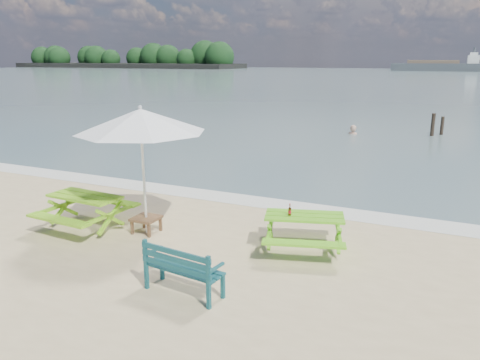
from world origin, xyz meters
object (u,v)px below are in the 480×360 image
at_px(picnic_table_right, 304,233).
at_px(beer_bottle, 290,212).
at_px(park_bench, 184,279).
at_px(side_table, 146,224).
at_px(patio_umbrella, 141,121).
at_px(swimmer, 352,143).
at_px(picnic_table_left, 86,213).

relative_size(picnic_table_right, beer_bottle, 8.80).
bearing_deg(park_bench, side_table, 137.42).
height_order(side_table, patio_umbrella, patio_umbrella).
relative_size(park_bench, patio_umbrella, 0.51).
xyz_separation_m(park_bench, beer_bottle, (0.95, 2.34, 0.54)).
bearing_deg(picnic_table_right, beer_bottle, -151.92).
xyz_separation_m(picnic_table_right, park_bench, (-1.21, -2.48, -0.09)).
bearing_deg(swimmer, picnic_table_left, -99.47).
height_order(side_table, beer_bottle, beer_bottle).
bearing_deg(patio_umbrella, swimmer, 85.18).
bearing_deg(picnic_table_right, swimmer, 97.87).
bearing_deg(side_table, park_bench, -42.58).
xyz_separation_m(picnic_table_left, park_bench, (3.47, -1.61, -0.12)).
distance_m(park_bench, side_table, 2.91).
distance_m(picnic_table_left, swimmer, 15.97).
height_order(patio_umbrella, swimmer, patio_umbrella).
bearing_deg(picnic_table_right, patio_umbrella, -171.31).
bearing_deg(swimmer, park_bench, -87.21).
xyz_separation_m(park_bench, side_table, (-2.14, 1.97, -0.07)).
xyz_separation_m(picnic_table_left, patio_umbrella, (1.33, 0.35, 2.05)).
distance_m(picnic_table_left, beer_bottle, 4.50).
xyz_separation_m(beer_bottle, swimmer, (-1.80, 15.00, -1.24)).
bearing_deg(side_table, beer_bottle, 6.91).
bearing_deg(patio_umbrella, park_bench, -42.58).
bearing_deg(side_table, picnic_table_left, -165.04).
relative_size(picnic_table_right, side_table, 3.74).
height_order(picnic_table_right, patio_umbrella, patio_umbrella).
height_order(picnic_table_left, patio_umbrella, patio_umbrella).
bearing_deg(beer_bottle, swimmer, 96.83).
bearing_deg(picnic_table_right, side_table, -171.31).
distance_m(park_bench, beer_bottle, 2.59).
bearing_deg(picnic_table_left, picnic_table_right, 10.50).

